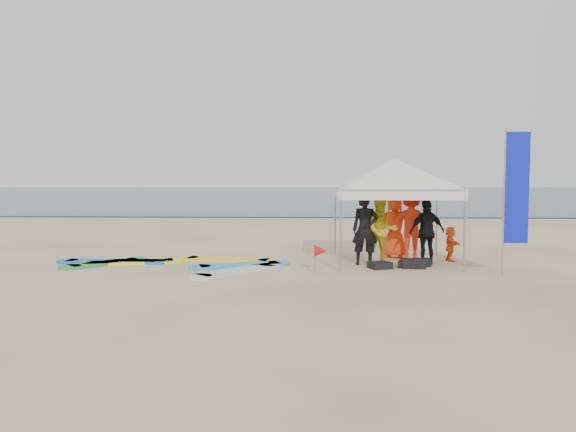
{
  "coord_description": "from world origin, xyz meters",
  "views": [
    {
      "loc": [
        0.2,
        -11.8,
        2.21
      ],
      "look_at": [
        -0.36,
        2.6,
        1.2
      ],
      "focal_mm": 35.0,
      "sensor_mm": 36.0,
      "label": 1
    }
  ],
  "objects_px": {
    "person_orange_b": "(395,226)",
    "canopy_tent": "(394,159)",
    "person_orange_a": "(411,224)",
    "marker_pennant": "(320,251)",
    "surfboard_spread": "(176,264)",
    "feather_flag": "(516,190)",
    "person_seated": "(450,244)",
    "person_yellow": "(382,231)",
    "person_black_b": "(427,232)",
    "person_black_a": "(365,229)"
  },
  "relations": [
    {
      "from": "person_black_a",
      "to": "person_orange_b",
      "type": "height_order",
      "value": "person_black_a"
    },
    {
      "from": "person_black_a",
      "to": "person_orange_a",
      "type": "distance_m",
      "value": 1.52
    },
    {
      "from": "person_orange_b",
      "to": "person_orange_a",
      "type": "bearing_deg",
      "value": 135.62
    },
    {
      "from": "person_yellow",
      "to": "person_seated",
      "type": "distance_m",
      "value": 2.0
    },
    {
      "from": "person_orange_b",
      "to": "surfboard_spread",
      "type": "bearing_deg",
      "value": 19.35
    },
    {
      "from": "person_orange_a",
      "to": "canopy_tent",
      "type": "height_order",
      "value": "canopy_tent"
    },
    {
      "from": "person_orange_a",
      "to": "person_orange_b",
      "type": "xyz_separation_m",
      "value": [
        -0.37,
        0.42,
        -0.09
      ]
    },
    {
      "from": "surfboard_spread",
      "to": "feather_flag",
      "type": "bearing_deg",
      "value": -9.81
    },
    {
      "from": "person_orange_b",
      "to": "canopy_tent",
      "type": "bearing_deg",
      "value": 83.43
    },
    {
      "from": "person_orange_b",
      "to": "canopy_tent",
      "type": "xyz_separation_m",
      "value": [
        -0.17,
        -0.83,
        1.79
      ]
    },
    {
      "from": "person_orange_a",
      "to": "person_seated",
      "type": "relative_size",
      "value": 2.11
    },
    {
      "from": "person_black_b",
      "to": "person_orange_b",
      "type": "distance_m",
      "value": 1.26
    },
    {
      "from": "person_orange_a",
      "to": "person_orange_b",
      "type": "height_order",
      "value": "person_orange_a"
    },
    {
      "from": "person_black_a",
      "to": "person_black_b",
      "type": "distance_m",
      "value": 1.58
    },
    {
      "from": "person_yellow",
      "to": "marker_pennant",
      "type": "xyz_separation_m",
      "value": [
        -1.57,
        -1.27,
        -0.35
      ]
    },
    {
      "from": "person_yellow",
      "to": "person_orange_b",
      "type": "bearing_deg",
      "value": 58.8
    },
    {
      "from": "person_black_a",
      "to": "person_yellow",
      "type": "relative_size",
      "value": 1.05
    },
    {
      "from": "person_orange_a",
      "to": "marker_pennant",
      "type": "relative_size",
      "value": 3.01
    },
    {
      "from": "person_black_b",
      "to": "canopy_tent",
      "type": "relative_size",
      "value": 0.41
    },
    {
      "from": "person_orange_b",
      "to": "canopy_tent",
      "type": "height_order",
      "value": "canopy_tent"
    },
    {
      "from": "surfboard_spread",
      "to": "person_yellow",
      "type": "bearing_deg",
      "value": 3.89
    },
    {
      "from": "person_orange_b",
      "to": "person_seated",
      "type": "distance_m",
      "value": 1.53
    },
    {
      "from": "person_black_a",
      "to": "surfboard_spread",
      "type": "xyz_separation_m",
      "value": [
        -4.74,
        -0.25,
        -0.85
      ]
    },
    {
      "from": "person_black_a",
      "to": "canopy_tent",
      "type": "distance_m",
      "value": 1.96
    },
    {
      "from": "person_yellow",
      "to": "person_seated",
      "type": "xyz_separation_m",
      "value": [
        1.87,
        0.59,
        -0.39
      ]
    },
    {
      "from": "person_seated",
      "to": "marker_pennant",
      "type": "xyz_separation_m",
      "value": [
        -3.45,
        -1.86,
        0.04
      ]
    },
    {
      "from": "person_black_b",
      "to": "person_seated",
      "type": "distance_m",
      "value": 0.99
    },
    {
      "from": "feather_flag",
      "to": "person_black_b",
      "type": "bearing_deg",
      "value": 131.42
    },
    {
      "from": "canopy_tent",
      "to": "person_yellow",
      "type": "bearing_deg",
      "value": -138.51
    },
    {
      "from": "marker_pennant",
      "to": "feather_flag",
      "type": "bearing_deg",
      "value": -5.91
    },
    {
      "from": "person_black_a",
      "to": "person_orange_a",
      "type": "height_order",
      "value": "person_orange_a"
    },
    {
      "from": "canopy_tent",
      "to": "person_black_a",
      "type": "bearing_deg",
      "value": -152.52
    },
    {
      "from": "person_orange_a",
      "to": "surfboard_spread",
      "type": "xyz_separation_m",
      "value": [
        -6.04,
        -1.05,
        -0.93
      ]
    },
    {
      "from": "person_black_a",
      "to": "surfboard_spread",
      "type": "relative_size",
      "value": 0.32
    },
    {
      "from": "person_black_b",
      "to": "feather_flag",
      "type": "relative_size",
      "value": 0.5
    },
    {
      "from": "person_yellow",
      "to": "feather_flag",
      "type": "xyz_separation_m",
      "value": [
        2.69,
        -1.71,
        1.09
      ]
    },
    {
      "from": "person_black_b",
      "to": "feather_flag",
      "type": "height_order",
      "value": "feather_flag"
    },
    {
      "from": "surfboard_spread",
      "to": "person_orange_a",
      "type": "bearing_deg",
      "value": 9.85
    },
    {
      "from": "feather_flag",
      "to": "surfboard_spread",
      "type": "distance_m",
      "value": 8.2
    },
    {
      "from": "person_black_a",
      "to": "person_yellow",
      "type": "bearing_deg",
      "value": 14.96
    },
    {
      "from": "person_orange_a",
      "to": "person_black_b",
      "type": "xyz_separation_m",
      "value": [
        0.28,
        -0.66,
        -0.14
      ]
    },
    {
      "from": "canopy_tent",
      "to": "marker_pennant",
      "type": "height_order",
      "value": "canopy_tent"
    },
    {
      "from": "surfboard_spread",
      "to": "canopy_tent",
      "type": "bearing_deg",
      "value": 6.67
    },
    {
      "from": "canopy_tent",
      "to": "person_seated",
      "type": "bearing_deg",
      "value": 10.97
    },
    {
      "from": "person_black_a",
      "to": "person_seated",
      "type": "relative_size",
      "value": 1.95
    },
    {
      "from": "person_black_a",
      "to": "person_orange_a",
      "type": "xyz_separation_m",
      "value": [
        1.29,
        0.8,
        0.07
      ]
    },
    {
      "from": "person_yellow",
      "to": "feather_flag",
      "type": "height_order",
      "value": "feather_flag"
    },
    {
      "from": "person_black_b",
      "to": "person_seated",
      "type": "height_order",
      "value": "person_black_b"
    },
    {
      "from": "marker_pennant",
      "to": "person_black_b",
      "type": "bearing_deg",
      "value": 25.73
    },
    {
      "from": "marker_pennant",
      "to": "surfboard_spread",
      "type": "distance_m",
      "value": 3.74
    }
  ]
}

